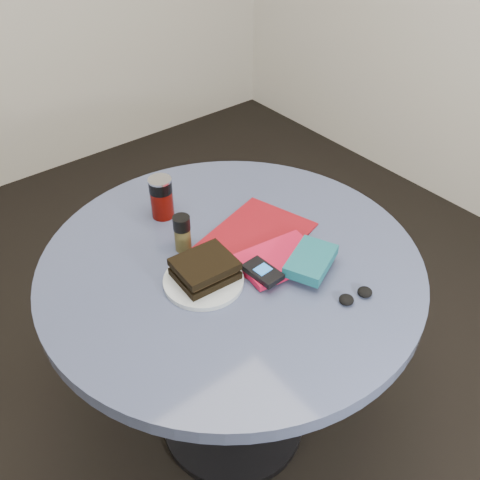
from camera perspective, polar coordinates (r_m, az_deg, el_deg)
ground at (r=1.97m, az=-0.72°, el=-18.78°), size 4.00×4.00×0.00m
table at (r=1.51m, az=-0.90°, el=-6.78°), size 1.00×1.00×0.75m
plate at (r=1.33m, az=-3.90°, el=-4.34°), size 0.25×0.25×0.01m
sandwich at (r=1.31m, az=-3.78°, el=-3.07°), size 0.15×0.13×0.05m
soda_can at (r=1.52m, az=-8.37°, el=4.51°), size 0.09×0.09×0.12m
pepper_grinder at (r=1.40m, az=-6.17°, el=0.75°), size 0.05×0.05×0.10m
magazine at (r=1.46m, az=1.68°, el=0.33°), size 0.35×0.30×0.01m
red_book at (r=1.38m, az=4.19°, el=-2.04°), size 0.22×0.16×0.02m
novel at (r=1.35m, az=7.57°, el=-2.18°), size 0.17×0.15×0.03m
mp3_player at (r=1.31m, az=2.44°, el=-3.42°), size 0.06×0.10×0.02m
headphones at (r=1.31m, az=12.24°, el=-5.84°), size 0.10×0.05×0.02m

